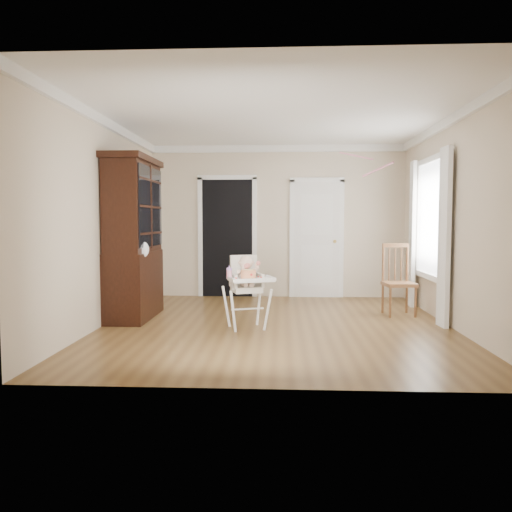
{
  "coord_description": "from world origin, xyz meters",
  "views": [
    {
      "loc": [
        0.07,
        -6.45,
        1.36
      ],
      "look_at": [
        -0.24,
        -0.31,
        0.93
      ],
      "focal_mm": 35.0,
      "sensor_mm": 36.0,
      "label": 1
    }
  ],
  "objects_px": {
    "high_chair": "(247,283)",
    "sippy_cup": "(229,273)",
    "cake": "(248,274)",
    "dining_chair": "(398,282)",
    "china_cabinet": "(134,238)"
  },
  "relations": [
    {
      "from": "sippy_cup",
      "to": "dining_chair",
      "type": "distance_m",
      "value": 2.63
    },
    {
      "from": "dining_chair",
      "to": "high_chair",
      "type": "bearing_deg",
      "value": -159.26
    },
    {
      "from": "sippy_cup",
      "to": "cake",
      "type": "bearing_deg",
      "value": -11.34
    },
    {
      "from": "cake",
      "to": "sippy_cup",
      "type": "xyz_separation_m",
      "value": [
        -0.24,
        0.05,
        0.01
      ]
    },
    {
      "from": "sippy_cup",
      "to": "high_chair",
      "type": "bearing_deg",
      "value": 37.99
    },
    {
      "from": "sippy_cup",
      "to": "china_cabinet",
      "type": "bearing_deg",
      "value": 151.05
    },
    {
      "from": "cake",
      "to": "china_cabinet",
      "type": "distance_m",
      "value": 1.9
    },
    {
      "from": "china_cabinet",
      "to": "dining_chair",
      "type": "height_order",
      "value": "china_cabinet"
    },
    {
      "from": "cake",
      "to": "dining_chair",
      "type": "distance_m",
      "value": 2.45
    },
    {
      "from": "china_cabinet",
      "to": "dining_chair",
      "type": "relative_size",
      "value": 2.17
    },
    {
      "from": "high_chair",
      "to": "cake",
      "type": "xyz_separation_m",
      "value": [
        0.04,
        -0.21,
        0.13
      ]
    },
    {
      "from": "high_chair",
      "to": "sippy_cup",
      "type": "height_order",
      "value": "high_chair"
    },
    {
      "from": "high_chair",
      "to": "cake",
      "type": "relative_size",
      "value": 3.96
    },
    {
      "from": "high_chair",
      "to": "sippy_cup",
      "type": "distance_m",
      "value": 0.29
    },
    {
      "from": "high_chair",
      "to": "dining_chair",
      "type": "distance_m",
      "value": 2.37
    }
  ]
}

